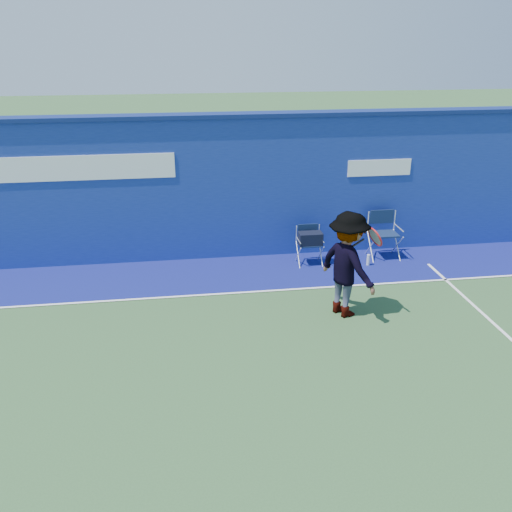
{
  "coord_description": "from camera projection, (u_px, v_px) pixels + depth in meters",
  "views": [
    {
      "loc": [
        -0.64,
        -5.99,
        4.59
      ],
      "look_at": [
        0.58,
        2.6,
        1.0
      ],
      "focal_mm": 38.0,
      "sensor_mm": 36.0,
      "label": 1
    }
  ],
  "objects": [
    {
      "name": "tennis_player",
      "position": [
        348.0,
        264.0,
        9.22
      ],
      "size": [
        1.17,
        1.39,
        1.87
      ],
      "color": "#EA4738",
      "rests_on": "ground"
    },
    {
      "name": "directors_chair_left",
      "position": [
        310.0,
        249.0,
        11.48
      ],
      "size": [
        0.49,
        0.44,
        0.83
      ],
      "color": "silver",
      "rests_on": "ground"
    },
    {
      "name": "water_bottle",
      "position": [
        368.0,
        260.0,
        11.48
      ],
      "size": [
        0.07,
        0.07,
        0.24
      ],
      "primitive_type": "cylinder",
      "color": "silver",
      "rests_on": "ground"
    },
    {
      "name": "directors_chair_right",
      "position": [
        384.0,
        244.0,
        11.83
      ],
      "size": [
        0.61,
        0.54,
        1.01
      ],
      "color": "silver",
      "rests_on": "ground"
    },
    {
      "name": "stadium_wall",
      "position": [
        212.0,
        187.0,
        11.49
      ],
      "size": [
        24.0,
        0.5,
        3.08
      ],
      "color": "navy",
      "rests_on": "ground"
    },
    {
      "name": "ground",
      "position": [
        241.0,
        399.0,
        7.32
      ],
      "size": [
        80.0,
        80.0,
        0.0
      ],
      "primitive_type": "plane",
      "color": "#2F522B",
      "rests_on": "ground"
    },
    {
      "name": "court_lines",
      "position": [
        236.0,
        373.0,
        7.87
      ],
      "size": [
        24.0,
        12.0,
        0.01
      ],
      "color": "white",
      "rests_on": "out_of_bounds_strip"
    },
    {
      "name": "out_of_bounds_strip",
      "position": [
        218.0,
        275.0,
        11.07
      ],
      "size": [
        24.0,
        1.8,
        0.01
      ],
      "primitive_type": "cube",
      "color": "navy",
      "rests_on": "ground"
    }
  ]
}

